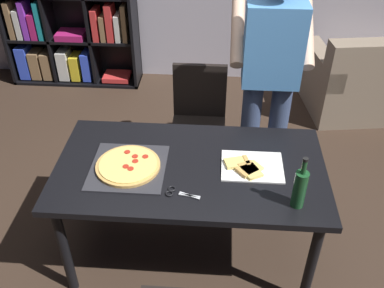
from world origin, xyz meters
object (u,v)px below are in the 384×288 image
Objects in this scene: pepperoni_pizza_on_tray at (128,166)px; kitchen_scissors at (177,193)px; dining_table at (190,176)px; wine_bottle at (300,188)px; chair_far_side at (199,115)px; bookshelf at (66,2)px; person_serving_pizza at (270,75)px.

kitchen_scissors is at bearing -32.28° from pepperoni_pizza_on_tray.
dining_table is 5.05× the size of wine_bottle.
dining_table is at bearing -90.00° from chair_far_side.
pepperoni_pizza_on_tray is 0.36m from kitchen_scissors.
person_serving_pizza is (1.95, -1.68, 0.12)m from bookshelf.
chair_far_side is 2.06× the size of pepperoni_pizza_on_tray.
person_serving_pizza is at bearing -24.22° from chair_far_side.
wine_bottle is (0.59, -0.28, 0.20)m from dining_table.
chair_far_side reaches higher than pepperoni_pizza_on_tray.
pepperoni_pizza_on_tray is (-0.36, -0.96, 0.25)m from chair_far_side.
bookshelf is 9.82× the size of kitchen_scissors.
chair_far_side is 0.72m from person_serving_pizza.
kitchen_scissors is (-0.05, -0.24, 0.08)m from dining_table.
wine_bottle reaches higher than dining_table.
pepperoni_pizza_on_tray is (1.10, -2.43, -0.11)m from bookshelf.
person_serving_pizza is (0.49, -0.22, 0.49)m from chair_far_side.
pepperoni_pizza_on_tray is at bearing -65.68° from bookshelf.
person_serving_pizza reaches higher than chair_far_side.
chair_far_side is 2.10m from bookshelf.
wine_bottle reaches higher than kitchen_scissors.
person_serving_pizza reaches higher than wine_bottle.
person_serving_pizza is (0.49, 0.70, 0.33)m from dining_table.
person_serving_pizza is 1.15m from pepperoni_pizza_on_tray.
dining_table is at bearing -125.04° from person_serving_pizza.
dining_table is at bearing 154.46° from wine_bottle.
dining_table is 0.68m from wine_bottle.
kitchen_scissors is (-0.64, 0.04, -0.11)m from wine_bottle.
chair_far_side reaches higher than kitchen_scissors.
person_serving_pizza is at bearing 54.96° from dining_table.
kitchen_scissors is at bearing -92.62° from chair_far_side.
wine_bottle is at bearing -52.48° from bookshelf.
chair_far_side is 4.53× the size of kitchen_scissors.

